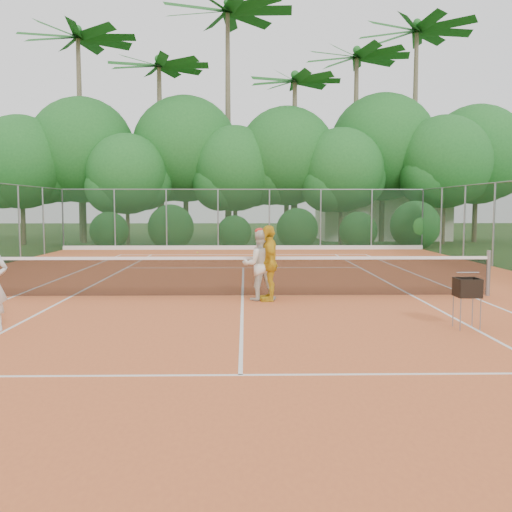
{
  "coord_description": "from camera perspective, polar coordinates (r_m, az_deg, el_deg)",
  "views": [
    {
      "loc": [
        0.06,
        -13.54,
        2.18
      ],
      "look_at": [
        0.3,
        -1.2,
        1.1
      ],
      "focal_mm": 40.0,
      "sensor_mm": 36.0,
      "label": 1
    }
  ],
  "objects": [
    {
      "name": "player_center_grp",
      "position": [
        13.07,
        0.36,
        -0.86
      ],
      "size": [
        0.86,
        0.71,
        1.67
      ],
      "color": "silver",
      "rests_on": "clay_court"
    },
    {
      "name": "court_markings",
      "position": [
        13.71,
        -1.36,
        -4.05
      ],
      "size": [
        11.03,
        23.83,
        0.01
      ],
      "color": "white",
      "rests_on": "clay_court"
    },
    {
      "name": "fence_back",
      "position": [
        28.55,
        -1.23,
        3.67
      ],
      "size": [
        18.07,
        0.07,
        3.0
      ],
      "color": "#19381E",
      "rests_on": "clay_court"
    },
    {
      "name": "stray_ball_c",
      "position": [
        23.41,
        -0.54,
        -0.21
      ],
      "size": [
        0.07,
        0.07,
        0.07
      ],
      "primitive_type": "sphere",
      "color": "#A9C82E",
      "rests_on": "clay_court"
    },
    {
      "name": "stray_ball_a",
      "position": [
        26.4,
        -5.87,
        0.35
      ],
      "size": [
        0.07,
        0.07,
        0.07
      ],
      "primitive_type": "sphere",
      "color": "yellow",
      "rests_on": "clay_court"
    },
    {
      "name": "tropical_treeline",
      "position": [
        33.92,
        1.23,
        9.96
      ],
      "size": [
        32.1,
        8.49,
        15.03
      ],
      "color": "brown",
      "rests_on": "ground"
    },
    {
      "name": "ground",
      "position": [
        13.71,
        -1.36,
        -4.15
      ],
      "size": [
        120.0,
        120.0,
        0.0
      ],
      "primitive_type": "plane",
      "color": "#244117",
      "rests_on": "ground"
    },
    {
      "name": "tennis_net",
      "position": [
        13.64,
        -1.36,
        -1.94
      ],
      "size": [
        11.97,
        0.1,
        1.1
      ],
      "color": "gray",
      "rests_on": "clay_court"
    },
    {
      "name": "clay_court",
      "position": [
        13.71,
        -1.36,
        -4.11
      ],
      "size": [
        18.0,
        36.0,
        0.02
      ],
      "primitive_type": "cube",
      "color": "#D76531",
      "rests_on": "ground"
    },
    {
      "name": "ball_hopper",
      "position": [
        10.72,
        20.38,
        -3.07
      ],
      "size": [
        0.39,
        0.39,
        0.9
      ],
      "rotation": [
        0.0,
        0.0,
        -0.13
      ],
      "color": "gray",
      "rests_on": "clay_court"
    },
    {
      "name": "player_yellow",
      "position": [
        13.01,
        1.28,
        -0.71
      ],
      "size": [
        0.5,
        1.05,
        1.73
      ],
      "primitive_type": "imported",
      "rotation": [
        0.0,
        0.0,
        -1.49
      ],
      "color": "gold",
      "rests_on": "clay_court"
    },
    {
      "name": "stray_ball_b",
      "position": [
        25.97,
        0.56,
        0.3
      ],
      "size": [
        0.07,
        0.07,
        0.07
      ],
      "primitive_type": "sphere",
      "color": "#ADCC2F",
      "rests_on": "clay_court"
    },
    {
      "name": "club_building",
      "position": [
        38.59,
        12.31,
        3.88
      ],
      "size": [
        8.0,
        5.0,
        3.0
      ],
      "primitive_type": "cube",
      "color": "beige",
      "rests_on": "ground"
    }
  ]
}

